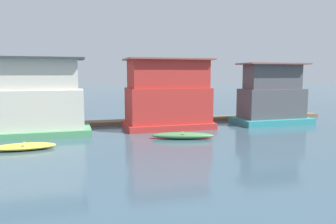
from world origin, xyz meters
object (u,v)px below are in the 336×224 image
houseboat_teal (272,98)px  dinghy_green (183,136)px  dinghy_yellow (24,147)px  houseboat_green (34,102)px  houseboat_red (168,96)px

houseboat_teal → dinghy_green: bearing=-156.2°
dinghy_yellow → dinghy_green: bearing=2.3°
houseboat_green → dinghy_yellow: size_ratio=2.12×
houseboat_green → dinghy_yellow: houseboat_green is taller
houseboat_green → houseboat_teal: (19.12, 0.28, -0.16)m
dinghy_green → houseboat_green: bearing=157.3°
houseboat_green → dinghy_yellow: 4.90m
houseboat_red → dinghy_yellow: 11.49m
houseboat_green → dinghy_green: 10.52m
houseboat_teal → dinghy_yellow: (-19.35, -4.65, -2.04)m
houseboat_red → dinghy_green: (-0.33, -4.61, -2.38)m
dinghy_green → houseboat_red: bearing=85.9°
dinghy_yellow → houseboat_green: bearing=87.0°
houseboat_red → houseboat_teal: bearing=-2.2°
houseboat_red → houseboat_teal: (9.30, -0.36, -0.37)m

